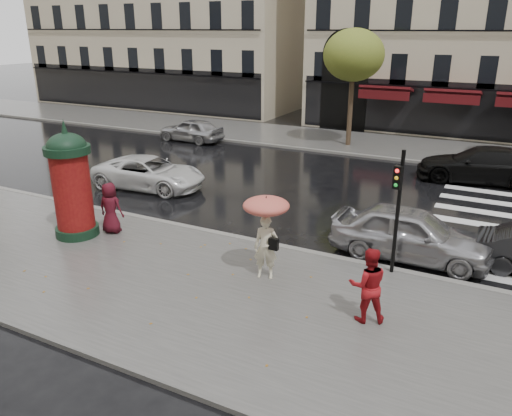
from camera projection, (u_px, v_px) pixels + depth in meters
The scene contains 16 objects.
ground at pixel (220, 287), 13.59m from camera, with size 160.00×160.00×0.00m, color black.
near_sidewalk at pixel (210, 293), 13.15m from camera, with size 90.00×7.00×0.12m, color #474744.
far_sidewalk at pixel (386, 146), 29.47m from camera, with size 90.00×6.00×0.12m, color #474744.
near_kerb at pixel (268, 244), 16.08m from camera, with size 90.00×0.25×0.14m, color slate.
far_kerb at pixel (373, 157), 26.95m from camera, with size 90.00×0.25×0.14m, color slate.
zebra_crossing at pixel (484, 212), 19.05m from camera, with size 3.60×11.75×0.01m, color silver.
tree_far_left at pixel (354, 56), 27.74m from camera, with size 3.40×3.40×6.64m.
woman_umbrella at pixel (266, 224), 13.34m from camera, with size 1.25×1.25×2.40m.
woman_red at pixel (368, 285), 11.55m from camera, with size 0.90×0.70×1.84m, color maroon.
man_burgundy at pixel (111, 208), 16.62m from camera, with size 0.85×0.55×1.74m, color #4B0F1A.
morris_column at pixel (71, 181), 16.07m from camera, with size 1.44×1.44×3.88m.
traffic_light at pixel (398, 201), 13.40m from camera, with size 0.25×0.35×3.54m.
car_silver at pixel (411, 233), 15.03m from camera, with size 1.92×4.76×1.62m, color #A4A3A8.
car_white at pixel (149, 173), 21.71m from camera, with size 2.28×4.94×1.37m, color silver.
car_black at pixel (481, 165), 22.55m from camera, with size 2.24×5.52×1.60m, color black.
car_far_silver at pixel (191, 130), 30.64m from camera, with size 1.66×4.13×1.41m, color #A7A8AC.
Camera 1 is at (6.36, -10.27, 6.67)m, focal length 35.00 mm.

